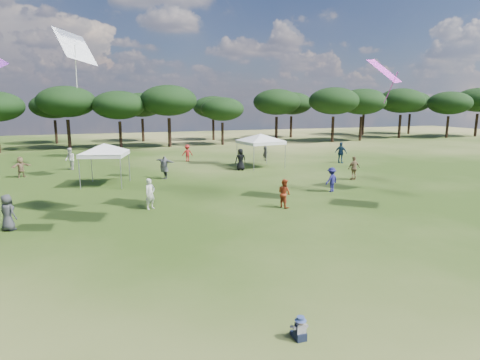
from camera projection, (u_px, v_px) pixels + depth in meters
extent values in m
cylinder|color=black|center=(69.00, 134.00, 47.44)|extent=(0.40, 0.40, 3.46)
ellipsoid|color=black|center=(66.00, 102.00, 46.71)|extent=(6.73, 6.73, 3.63)
cylinder|color=black|center=(121.00, 135.00, 48.22)|extent=(0.37, 0.37, 3.21)
ellipsoid|color=black|center=(119.00, 105.00, 47.55)|extent=(6.24, 6.24, 3.36)
cylinder|color=black|center=(170.00, 133.00, 49.63)|extent=(0.41, 0.41, 3.56)
ellipsoid|color=black|center=(168.00, 100.00, 48.88)|extent=(6.91, 6.91, 3.73)
cylinder|color=black|center=(222.00, 134.00, 52.22)|extent=(0.33, 0.33, 2.88)
ellipsoid|color=black|center=(222.00, 109.00, 51.61)|extent=(5.60, 5.60, 3.02)
cylinder|color=black|center=(276.00, 129.00, 57.25)|extent=(0.39, 0.39, 3.44)
ellipsoid|color=black|center=(277.00, 102.00, 56.53)|extent=(6.69, 6.69, 3.60)
cylinder|color=black|center=(333.00, 129.00, 55.78)|extent=(0.40, 0.40, 3.53)
ellipsoid|color=black|center=(334.00, 101.00, 55.03)|extent=(6.86, 6.86, 3.70)
cylinder|color=black|center=(361.00, 129.00, 57.72)|extent=(0.40, 0.40, 3.47)
ellipsoid|color=black|center=(362.00, 102.00, 56.99)|extent=(6.74, 6.74, 3.63)
cylinder|color=black|center=(400.00, 126.00, 62.30)|extent=(0.41, 0.41, 3.57)
ellipsoid|color=black|center=(402.00, 101.00, 61.55)|extent=(6.94, 6.94, 3.74)
cylinder|color=black|center=(447.00, 127.00, 62.42)|extent=(0.38, 0.38, 3.35)
ellipsoid|color=black|center=(450.00, 103.00, 61.71)|extent=(6.51, 6.51, 3.51)
cylinder|color=black|center=(476.00, 125.00, 64.93)|extent=(0.42, 0.42, 3.66)
ellipsoid|color=black|center=(479.00, 100.00, 64.16)|extent=(7.10, 7.10, 3.83)
cylinder|color=black|center=(56.00, 132.00, 53.76)|extent=(0.36, 0.36, 3.11)
ellipsoid|color=black|center=(54.00, 106.00, 53.10)|extent=(6.05, 6.05, 3.26)
cylinder|color=black|center=(143.00, 130.00, 56.64)|extent=(0.37, 0.37, 3.20)
ellipsoid|color=black|center=(142.00, 105.00, 55.96)|extent=(6.21, 6.21, 3.35)
cylinder|color=black|center=(213.00, 130.00, 58.75)|extent=(0.34, 0.34, 2.99)
ellipsoid|color=black|center=(213.00, 107.00, 58.12)|extent=(5.81, 5.81, 3.13)
cylinder|color=black|center=(291.00, 127.00, 63.18)|extent=(0.38, 0.38, 3.31)
ellipsoid|color=black|center=(292.00, 103.00, 62.48)|extent=(6.43, 6.43, 3.47)
cylinder|color=black|center=(363.00, 124.00, 67.87)|extent=(0.42, 0.42, 3.64)
ellipsoid|color=black|center=(364.00, 100.00, 67.10)|extent=(7.06, 7.06, 3.81)
cylinder|color=black|center=(409.00, 124.00, 70.22)|extent=(0.40, 0.40, 3.46)
ellipsoid|color=black|center=(411.00, 102.00, 69.49)|extent=(6.72, 6.72, 3.62)
cylinder|color=gray|center=(79.00, 173.00, 25.45)|extent=(0.06, 0.06, 2.13)
cylinder|color=gray|center=(121.00, 172.00, 25.61)|extent=(0.06, 0.06, 2.13)
cylinder|color=gray|center=(92.00, 166.00, 27.99)|extent=(0.06, 0.06, 2.13)
cylinder|color=gray|center=(129.00, 166.00, 28.15)|extent=(0.06, 0.06, 2.13)
cube|color=white|center=(105.00, 154.00, 26.61)|extent=(3.39, 3.39, 0.25)
pyramid|color=white|center=(104.00, 143.00, 26.47)|extent=(5.41, 5.41, 0.60)
cylinder|color=gray|center=(254.00, 158.00, 32.18)|extent=(0.06, 0.06, 2.20)
cylinder|color=gray|center=(285.00, 155.00, 33.53)|extent=(0.06, 0.06, 2.20)
cylinder|color=gray|center=(237.00, 154.00, 34.80)|extent=(0.06, 0.06, 2.20)
cylinder|color=gray|center=(267.00, 152.00, 36.15)|extent=(0.06, 0.06, 2.20)
cube|color=white|center=(261.00, 142.00, 33.97)|extent=(3.59, 3.59, 0.25)
pyramid|color=white|center=(261.00, 134.00, 33.83)|extent=(6.38, 6.38, 0.60)
cube|color=black|center=(300.00, 336.00, 9.38)|extent=(0.25, 0.25, 0.19)
cube|color=black|center=(293.00, 334.00, 9.53)|extent=(0.09, 0.22, 0.10)
cube|color=black|center=(300.00, 333.00, 9.59)|extent=(0.09, 0.22, 0.10)
cube|color=white|center=(300.00, 328.00, 9.34)|extent=(0.24, 0.17, 0.25)
cylinder|color=white|center=(293.00, 328.00, 9.36)|extent=(0.08, 0.24, 0.15)
cylinder|color=white|center=(305.00, 325.00, 9.46)|extent=(0.08, 0.24, 0.15)
sphere|color=#E0B293|center=(301.00, 321.00, 9.31)|extent=(0.17, 0.17, 0.17)
cone|color=#445A9F|center=(301.00, 320.00, 9.31)|extent=(0.28, 0.28, 0.03)
cylinder|color=#445A9F|center=(301.00, 318.00, 9.30)|extent=(0.18, 0.18, 0.07)
imported|color=#2D2C31|center=(265.00, 152.00, 38.09)|extent=(0.51, 0.68, 1.69)
imported|color=maroon|center=(187.00, 153.00, 37.60)|extent=(1.03, 0.61, 1.58)
imported|color=#876949|center=(21.00, 167.00, 29.55)|extent=(1.46, 1.21, 1.57)
imported|color=silver|center=(150.00, 194.00, 20.77)|extent=(0.71, 0.64, 1.62)
imported|color=black|center=(241.00, 159.00, 32.66)|extent=(0.93, 0.66, 1.78)
imported|color=navy|center=(331.00, 180.00, 24.80)|extent=(1.13, 0.89, 1.53)
imported|color=#9A3619|center=(284.00, 193.00, 21.09)|extent=(0.78, 0.88, 1.53)
imported|color=#434448|center=(164.00, 167.00, 29.03)|extent=(1.45, 2.06, 1.66)
imported|color=navy|center=(341.00, 153.00, 36.50)|extent=(1.03, 1.18, 1.91)
imported|color=olive|center=(354.00, 168.00, 28.63)|extent=(1.03, 0.50, 1.70)
imported|color=silver|center=(70.00, 159.00, 32.80)|extent=(0.97, 1.08, 1.82)
imported|color=#333539|center=(8.00, 213.00, 17.28)|extent=(0.93, 0.89, 1.60)
plane|color=white|center=(75.00, 46.00, 16.42)|extent=(2.03, 2.26, 1.64)
plane|color=#E93ADF|center=(384.00, 71.00, 21.06)|extent=(2.54, 2.28, 1.42)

